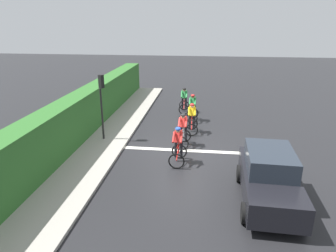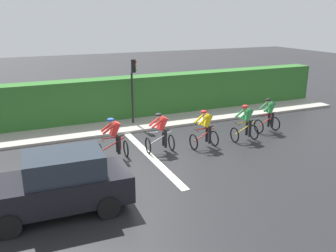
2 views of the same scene
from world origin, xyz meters
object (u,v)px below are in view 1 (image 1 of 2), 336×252
cyclist_fourth (183,130)px  car_black (269,177)px  cyclist_trailing (178,146)px  cyclist_mid (192,119)px  traffic_light_near_crossing (102,98)px  cyclist_lead (184,100)px  cyclist_second (193,108)px

cyclist_fourth → car_black: size_ratio=0.40×
cyclist_trailing → cyclist_mid: bearing=84.3°
cyclist_trailing → traffic_light_near_crossing: 4.71m
cyclist_lead → car_black: size_ratio=0.40×
cyclist_second → car_black: size_ratio=0.40×
cyclist_fourth → cyclist_trailing: 1.95m
cyclist_mid → traffic_light_near_crossing: 4.86m
car_black → cyclist_mid: bearing=114.4°
cyclist_lead → cyclist_mid: bearing=-79.8°
cyclist_lead → cyclist_second: (0.64, -1.76, 0.00)m
cyclist_trailing → car_black: 4.09m
cyclist_mid → car_black: 6.94m
cyclist_lead → cyclist_trailing: 7.69m
cyclist_fourth → traffic_light_near_crossing: size_ratio=0.50×
cyclist_mid → cyclist_fourth: (-0.32, -1.89, 0.00)m
cyclist_mid → cyclist_lead: bearing=100.2°
car_black → traffic_light_near_crossing: traffic_light_near_crossing is taller
cyclist_trailing → traffic_light_near_crossing: bearing=151.5°
cyclist_mid → cyclist_trailing: same height
cyclist_second → cyclist_fourth: size_ratio=1.00×
cyclist_mid → cyclist_fourth: bearing=-99.6°
cyclist_second → cyclist_mid: size_ratio=1.00×
car_black → traffic_light_near_crossing: size_ratio=1.25×
cyclist_second → cyclist_fourth: (-0.27, -3.97, 0.00)m
cyclist_second → cyclist_fourth: 3.98m
cyclist_lead → traffic_light_near_crossing: bearing=-123.3°
traffic_light_near_crossing → cyclist_fourth: bearing=-2.8°
cyclist_lead → cyclist_fourth: size_ratio=1.00×
cyclist_second → cyclist_mid: bearing=-88.5°
cyclist_trailing → cyclist_lead: bearing=92.3°
cyclist_lead → cyclist_second: 1.87m
cyclist_second → cyclist_lead: bearing=109.9°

